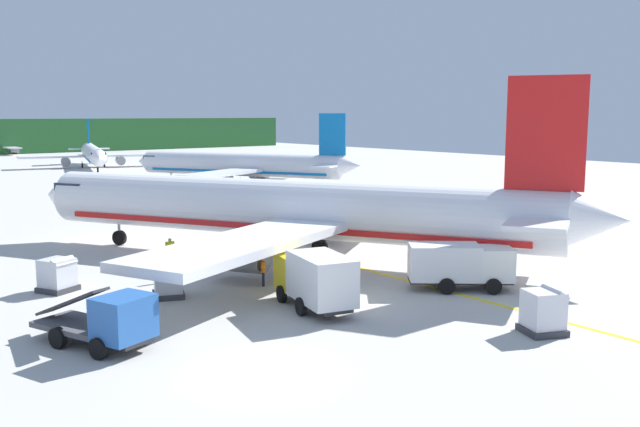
% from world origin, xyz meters
% --- Properties ---
extents(airliner_foreground, '(32.09, 37.87, 11.90)m').
position_xyz_m(airliner_foreground, '(13.00, 15.92, 3.39)').
color(airliner_foreground, white).
rests_on(airliner_foreground, ground).
extents(airliner_mid_apron, '(26.47, 31.24, 9.80)m').
position_xyz_m(airliner_mid_apron, '(36.06, 59.60, 2.79)').
color(airliner_mid_apron, silver).
rests_on(airliner_mid_apron, ground).
extents(airliner_far_taxiway, '(25.29, 30.27, 8.81)m').
position_xyz_m(airliner_far_taxiway, '(31.29, 103.55, 2.51)').
color(airliner_far_taxiway, white).
rests_on(airliner_far_taxiway, ground).
extents(airliner_distant, '(25.26, 20.90, 7.20)m').
position_xyz_m(airliner_distant, '(31.56, 160.76, 2.05)').
color(airliner_distant, silver).
rests_on(airliner_distant, ground).
extents(service_truck_fuel, '(5.78, 5.29, 2.55)m').
position_xyz_m(service_truck_fuel, '(15.85, 3.81, 1.46)').
color(service_truck_fuel, white).
rests_on(service_truck_fuel, ground).
extents(service_truck_catering, '(3.99, 6.24, 2.54)m').
position_xyz_m(service_truck_catering, '(-3.36, 6.19, 1.19)').
color(service_truck_catering, '#2659A5').
rests_on(service_truck_catering, ground).
extents(service_truck_pushback, '(3.49, 6.15, 2.89)m').
position_xyz_m(service_truck_pushback, '(7.09, 5.69, 1.59)').
color(service_truck_pushback, yellow).
rests_on(service_truck_pushback, ground).
extents(cargo_container_near, '(2.31, 2.31, 1.96)m').
position_xyz_m(cargo_container_near, '(-2.04, 17.16, 0.92)').
color(cargo_container_near, '#333338').
rests_on(cargo_container_near, ground).
extents(cargo_container_mid, '(2.26, 2.26, 2.08)m').
position_xyz_m(cargo_container_mid, '(12.74, -3.73, 0.99)').
color(cargo_container_mid, '#333338').
rests_on(cargo_container_mid, ground).
extents(cargo_container_far, '(2.13, 2.13, 2.07)m').
position_xyz_m(cargo_container_far, '(2.25, 12.24, 0.98)').
color(cargo_container_far, '#333338').
rests_on(cargo_container_far, ground).
extents(crew_marshaller, '(0.63, 0.23, 1.66)m').
position_xyz_m(crew_marshaller, '(3.89, 15.46, 0.98)').
color(crew_marshaller, '#191E33').
rests_on(crew_marshaller, ground).
extents(crew_loader_right, '(0.63, 0.27, 1.75)m').
position_xyz_m(crew_loader_right, '(5.92, 19.68, 1.04)').
color(crew_loader_right, '#191E33').
rests_on(crew_loader_right, ground).
extents(crew_supervisor, '(0.46, 0.50, 1.67)m').
position_xyz_m(crew_supervisor, '(7.59, 11.18, 0.98)').
color(crew_supervisor, '#191E33').
rests_on(crew_supervisor, ground).
extents(apron_guide_line, '(0.30, 60.00, 0.01)m').
position_xyz_m(apron_guide_line, '(15.01, 11.42, 0.01)').
color(apron_guide_line, yellow).
rests_on(apron_guide_line, ground).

